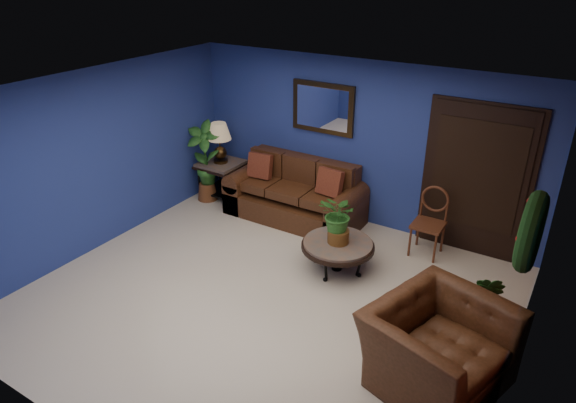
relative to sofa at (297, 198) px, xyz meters
The scene contains 18 objects.
floor 2.26m from the sofa, 68.58° to the right, with size 5.50×5.50×0.00m, color beige.
wall_back 1.31m from the sofa, 27.16° to the left, with size 5.50×0.04×2.50m, color navy.
wall_left 2.99m from the sofa, 132.89° to the right, with size 0.04×5.00×2.50m, color navy.
wall_right_brick 4.23m from the sofa, 30.26° to the right, with size 0.04×5.00×2.50m, color maroon.
ceiling 3.12m from the sofa, 68.58° to the right, with size 5.50×5.00×0.02m, color silver.
crown_molding 4.62m from the sofa, 30.47° to the right, with size 0.03×5.00×0.14m, color white.
wall_mirror 1.47m from the sofa, 60.26° to the left, with size 1.02×0.06×0.77m, color #3E2A13.
closet_door 2.70m from the sofa, ahead, with size 1.44×0.06×2.18m, color black.
wreath 4.28m from the sofa, 30.08° to the right, with size 0.72×0.72×0.16m, color black.
sofa is the anchor object (origin of this frame).
coffee_table 1.63m from the sofa, 39.70° to the right, with size 0.96×0.96×0.41m.
end_table 1.49m from the sofa, behind, with size 0.69×0.69×0.63m.
table_lamp 1.66m from the sofa, behind, with size 0.40×0.40×0.66m.
side_chair 2.14m from the sofa, ahead, with size 0.42×0.42×0.97m.
armchair 3.77m from the sofa, 37.98° to the right, with size 1.28×1.12×0.83m, color #4B2615.
coffee_plant 1.69m from the sofa, 39.70° to the right, with size 0.59×0.54×0.67m.
floor_plant 3.49m from the sofa, 24.73° to the right, with size 0.44×0.38×0.86m.
tall_plant 1.70m from the sofa, behind, with size 0.67×0.54×1.37m.
Camera 1 is at (2.94, -4.23, 3.80)m, focal length 32.00 mm.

